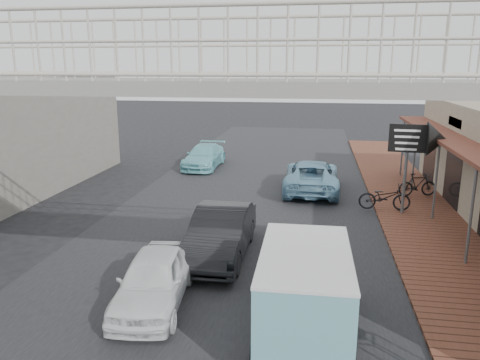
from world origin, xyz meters
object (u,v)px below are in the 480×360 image
(dark_sedan, at_px, (221,233))
(motorcycle_far, at_px, (417,185))
(motorcycle_near, at_px, (384,197))
(angkot_curb, at_px, (311,176))
(angkot_van, at_px, (305,281))
(arrow_sign, at_px, (433,140))
(white_hatchback, at_px, (154,279))
(angkot_far, at_px, (204,156))

(dark_sedan, xyz_separation_m, motorcycle_far, (6.93, 7.39, -0.13))
(motorcycle_near, bearing_deg, angkot_curb, 46.03)
(motorcycle_near, bearing_deg, angkot_van, 163.04)
(dark_sedan, bearing_deg, angkot_van, -56.66)
(angkot_curb, xyz_separation_m, arrow_sign, (4.26, -3.14, 2.19))
(dark_sedan, bearing_deg, angkot_curb, 72.18)
(white_hatchback, bearing_deg, angkot_curb, 66.33)
(angkot_van, relative_size, arrow_sign, 1.16)
(arrow_sign, bearing_deg, dark_sedan, -139.42)
(dark_sedan, distance_m, angkot_curb, 8.27)
(angkot_van, xyz_separation_m, arrow_sign, (4.22, 8.56, 1.65))
(angkot_van, relative_size, motorcycle_near, 2.09)
(angkot_curb, height_order, motorcycle_near, angkot_curb)
(white_hatchback, xyz_separation_m, motorcycle_near, (6.27, 8.22, -0.02))
(angkot_curb, bearing_deg, arrow_sign, 143.47)
(angkot_curb, xyz_separation_m, motorcycle_far, (4.43, -0.50, -0.10))
(angkot_van, bearing_deg, motorcycle_far, 67.70)
(motorcycle_near, distance_m, motorcycle_far, 2.75)
(white_hatchback, bearing_deg, angkot_van, -18.46)
(angkot_far, relative_size, angkot_van, 1.06)
(angkot_far, relative_size, motorcycle_far, 2.59)
(angkot_curb, distance_m, arrow_sign, 5.73)
(arrow_sign, bearing_deg, white_hatchback, -129.25)
(angkot_curb, bearing_deg, dark_sedan, 72.26)
(white_hatchback, relative_size, dark_sedan, 0.84)
(white_hatchback, height_order, angkot_van, angkot_van)
(arrow_sign, bearing_deg, angkot_far, 150.08)
(angkot_far, bearing_deg, angkot_van, -68.25)
(angkot_far, relative_size, motorcycle_near, 2.21)
(angkot_far, bearing_deg, motorcycle_near, -36.87)
(motorcycle_near, height_order, motorcycle_far, motorcycle_near)
(angkot_curb, height_order, arrow_sign, arrow_sign)
(angkot_curb, bearing_deg, motorcycle_far, 173.47)
(motorcycle_far, bearing_deg, motorcycle_near, 128.47)
(arrow_sign, bearing_deg, motorcycle_near, 169.26)
(white_hatchback, height_order, angkot_curb, angkot_curb)
(angkot_far, bearing_deg, dark_sedan, -73.00)
(dark_sedan, bearing_deg, arrow_sign, 34.83)
(dark_sedan, relative_size, angkot_van, 1.09)
(angkot_van, bearing_deg, arrow_sign, 62.84)
(angkot_curb, distance_m, angkot_far, 7.18)
(dark_sedan, height_order, angkot_van, angkot_van)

